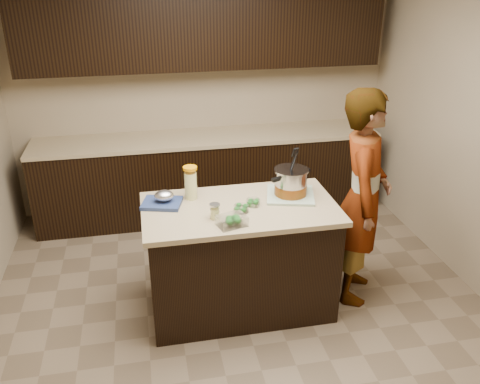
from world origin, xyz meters
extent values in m
plane|color=brown|center=(0.00, 0.00, 0.00)|extent=(4.00, 4.00, 0.00)
cube|color=tan|center=(0.00, 2.00, 1.35)|extent=(4.00, 0.04, 2.70)
cube|color=tan|center=(0.00, -2.00, 1.35)|extent=(4.00, 0.04, 2.70)
cube|color=black|center=(0.00, 1.70, 0.43)|extent=(3.60, 0.60, 0.86)
cube|color=tan|center=(0.00, 1.70, 0.88)|extent=(3.60, 0.63, 0.04)
cube|color=black|center=(0.00, 1.82, 1.95)|extent=(3.60, 0.35, 0.75)
cube|color=black|center=(0.00, 0.00, 0.43)|extent=(1.40, 0.75, 0.86)
cube|color=tan|center=(0.00, 0.00, 0.88)|extent=(1.46, 0.81, 0.04)
cube|color=#5A855E|center=(0.42, 0.10, 0.91)|extent=(0.44, 0.44, 0.02)
cylinder|color=#B7B7BC|center=(0.42, 0.10, 1.02)|extent=(0.32, 0.32, 0.19)
cylinder|color=brown|center=(0.42, 0.10, 0.96)|extent=(0.33, 0.33, 0.08)
cylinder|color=#B7B7BC|center=(0.42, 0.10, 1.12)|extent=(0.35, 0.35, 0.01)
cube|color=black|center=(0.28, 0.04, 1.08)|extent=(0.07, 0.05, 0.03)
cube|color=black|center=(0.56, 0.16, 1.08)|extent=(0.07, 0.05, 0.03)
cylinder|color=black|center=(0.42, 0.08, 1.18)|extent=(0.06, 0.10, 0.24)
cylinder|color=#DADA85|center=(-0.34, 0.22, 1.01)|extent=(0.10, 0.10, 0.21)
cylinder|color=white|center=(-0.34, 0.22, 1.02)|extent=(0.11, 0.11, 0.24)
cylinder|color=orange|center=(-0.34, 0.22, 1.15)|extent=(0.12, 0.12, 0.02)
cylinder|color=#DADA85|center=(-0.21, -0.15, 0.94)|extent=(0.07, 0.07, 0.08)
cylinder|color=white|center=(-0.21, -0.15, 0.95)|extent=(0.08, 0.08, 0.10)
cylinder|color=silver|center=(-0.21, -0.15, 1.01)|extent=(0.09, 0.09, 0.02)
cylinder|color=silver|center=(0.10, 0.00, 0.92)|extent=(0.11, 0.11, 0.05)
cylinder|color=silver|center=(-0.01, -0.09, 0.93)|extent=(0.11, 0.11, 0.05)
cube|color=silver|center=(-0.11, -0.28, 0.94)|extent=(0.23, 0.19, 0.07)
cube|color=navy|center=(-0.57, 0.14, 0.91)|extent=(0.34, 0.30, 0.03)
ellipsoid|color=silver|center=(-0.55, 0.14, 0.97)|extent=(0.15, 0.12, 0.08)
imported|color=gray|center=(0.98, 0.00, 0.88)|extent=(0.65, 0.76, 1.75)
camera|label=1|loc=(-0.67, -3.33, 2.59)|focal=38.00mm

